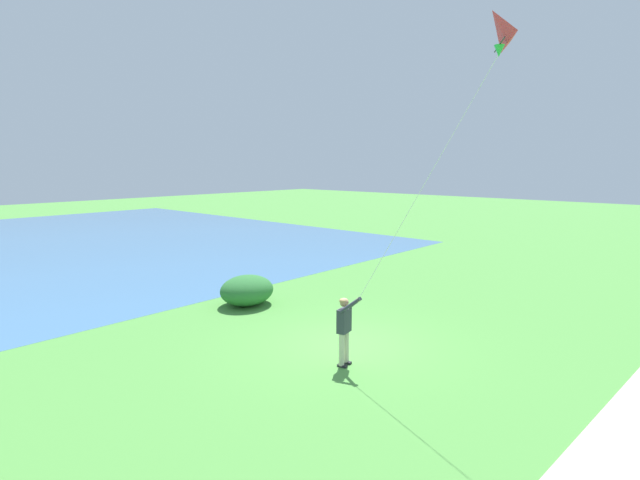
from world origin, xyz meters
The scene contains 4 objects.
ground_plane centered at (0.00, 0.00, 0.00)m, with size 120.00×120.00×0.00m, color #4C8E3D.
person_kite_flyer centered at (-0.86, 1.15, 1.05)m, with size 0.63×0.51×1.83m.
flying_kite centered at (-3.95, 0.58, 7.40)m, with size 3.22×1.28×6.10m.
lakeside_shrub centered at (5.02, -0.57, 0.53)m, with size 1.72×1.99×1.06m, color #2D7033.
Camera 1 is at (-8.01, 9.98, 4.97)m, focal length 26.93 mm.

